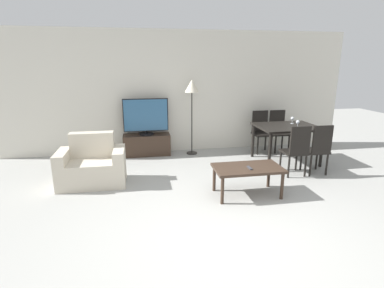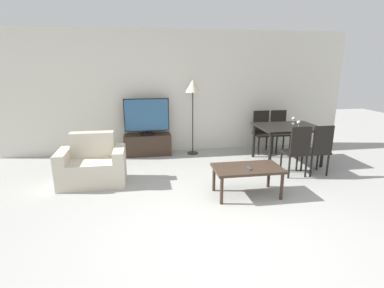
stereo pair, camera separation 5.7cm
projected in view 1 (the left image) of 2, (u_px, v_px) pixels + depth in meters
name	position (u px, v px, depth m)	size (l,w,h in m)	color
ground_plane	(222.00, 238.00, 3.53)	(18.00, 18.00, 0.00)	#9E9E99
wall_back	(179.00, 92.00, 6.76)	(7.89, 0.06, 2.70)	silver
armchair	(92.00, 166.00, 5.05)	(1.09, 0.66, 0.85)	beige
tv_stand	(147.00, 145.00, 6.67)	(1.02, 0.40, 0.46)	#38281E
tv	(146.00, 117.00, 6.50)	(0.97, 0.32, 0.79)	black
coffee_table	(248.00, 170.00, 4.58)	(1.04, 0.59, 0.46)	#38281E
dining_table	(287.00, 130.00, 6.10)	(1.21, 0.98, 0.76)	black
dining_chair_near	(296.00, 149.00, 5.34)	(0.40, 0.40, 0.94)	black
dining_chair_far	(278.00, 129.00, 6.94)	(0.40, 0.40, 0.94)	black
dining_chair_near_right	(318.00, 148.00, 5.42)	(0.40, 0.40, 0.94)	black
dining_chair_far_left	(261.00, 130.00, 6.87)	(0.40, 0.40, 0.94)	black
floor_lamp	(192.00, 90.00, 6.44)	(0.31, 0.31, 1.65)	black
remote_primary	(250.00, 168.00, 4.50)	(0.04, 0.15, 0.02)	#38383D
wine_glass_left	(298.00, 122.00, 5.87)	(0.07, 0.07, 0.15)	silver
wine_glass_center	(292.00, 119.00, 6.26)	(0.07, 0.07, 0.15)	silver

